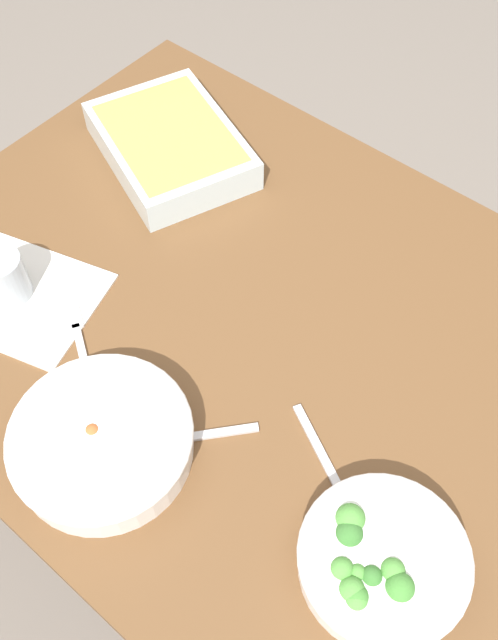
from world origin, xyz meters
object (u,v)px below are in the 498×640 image
spoon_by_broccoli (332,474)px  fork_on_table (80,344)px  drink_cup (5,279)px  spoon_by_stew (178,438)px  stew_bowl (102,441)px  broccoli_bowl (381,561)px  baking_dish (171,144)px

spoon_by_broccoli → fork_on_table: (0.42, 0.07, -0.00)m
drink_cup → spoon_by_stew: (-0.38, 0.02, -0.03)m
stew_bowl → spoon_by_broccoli: size_ratio=1.53×
fork_on_table → spoon_by_stew: bearing=174.8°
stew_bowl → broccoli_bowl: 0.39m
stew_bowl → baking_dish: bearing=-55.9°
spoon_by_broccoli → fork_on_table: size_ratio=1.03×
baking_dish → fork_on_table: (-0.17, 0.39, -0.03)m
broccoli_bowl → spoon_by_broccoli: size_ratio=1.30×
broccoli_bowl → baking_dish: (0.71, -0.38, 0.00)m
broccoli_bowl → spoon_by_stew: 0.32m
stew_bowl → spoon_by_stew: bearing=-131.2°
drink_cup → spoon_by_broccoli: bearing=-172.3°
stew_bowl → drink_cup: bearing=-16.4°
baking_dish → fork_on_table: baking_dish is taller
baking_dish → spoon_by_broccoli: baking_dish is taller
fork_on_table → spoon_by_broccoli: bearing=-170.0°
baking_dish → fork_on_table: bearing=114.0°
drink_cup → fork_on_table: (-0.16, -0.00, -0.04)m
drink_cup → fork_on_table: bearing=-178.5°
stew_bowl → drink_cup: 0.33m
broccoli_bowl → drink_cup: 0.69m
stew_bowl → baking_dish: (0.33, -0.49, 0.00)m
spoon_by_stew → drink_cup: bearing=-2.4°
broccoli_bowl → spoon_by_stew: (0.31, 0.03, -0.03)m
stew_bowl → spoon_by_stew: size_ratio=1.74×
stew_bowl → spoon_by_stew: (-0.07, -0.08, -0.03)m
spoon_by_broccoli → fork_on_table: 0.42m
broccoli_bowl → spoon_by_stew: size_ratio=1.48×
spoon_by_stew → fork_on_table: (0.22, -0.02, -0.00)m
baking_dish → spoon_by_stew: 0.57m
baking_dish → drink_cup: (-0.02, 0.39, 0.00)m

